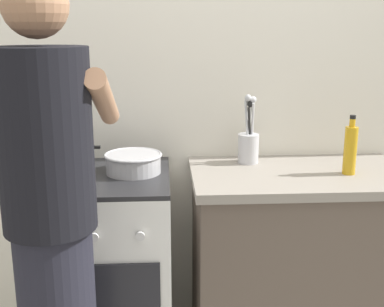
# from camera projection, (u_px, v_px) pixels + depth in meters

# --- Properties ---
(back_wall) EXTENTS (3.20, 0.10, 2.50)m
(back_wall) POSITION_uv_depth(u_px,v_px,m) (217.00, 86.00, 2.48)
(back_wall) COLOR silver
(back_wall) RESTS_ON ground
(countertop) EXTENTS (1.00, 0.60, 0.90)m
(countertop) POSITION_uv_depth(u_px,v_px,m) (296.00, 262.00, 2.36)
(countertop) COLOR brown
(countertop) RESTS_ON ground
(stove_range) EXTENTS (0.60, 0.62, 0.90)m
(stove_range) POSITION_uv_depth(u_px,v_px,m) (106.00, 268.00, 2.30)
(stove_range) COLOR white
(stove_range) RESTS_ON ground
(pot) EXTENTS (0.27, 0.21, 0.13)m
(pot) POSITION_uv_depth(u_px,v_px,m) (70.00, 160.00, 2.20)
(pot) COLOR #38383D
(pot) RESTS_ON stove_range
(mixing_bowl) EXTENTS (0.26, 0.26, 0.09)m
(mixing_bowl) POSITION_uv_depth(u_px,v_px,m) (133.00, 162.00, 2.22)
(mixing_bowl) COLOR #B7B7BC
(mixing_bowl) RESTS_ON stove_range
(utensil_crock) EXTENTS (0.10, 0.10, 0.33)m
(utensil_crock) POSITION_uv_depth(u_px,v_px,m) (248.00, 143.00, 2.37)
(utensil_crock) COLOR silver
(utensil_crock) RESTS_ON countertop
(oil_bottle) EXTENTS (0.06, 0.06, 0.27)m
(oil_bottle) POSITION_uv_depth(u_px,v_px,m) (350.00, 149.00, 2.18)
(oil_bottle) COLOR gold
(oil_bottle) RESTS_ON countertop
(person) EXTENTS (0.41, 0.50, 1.70)m
(person) POSITION_uv_depth(u_px,v_px,m) (53.00, 238.00, 1.64)
(person) COLOR black
(person) RESTS_ON ground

